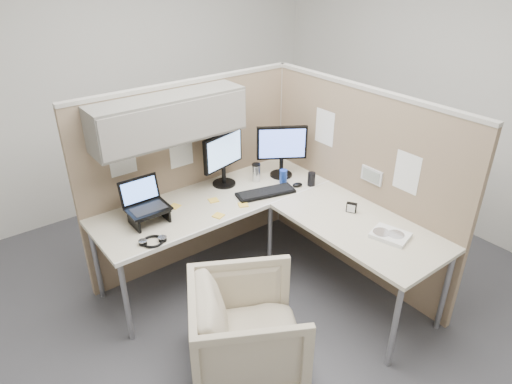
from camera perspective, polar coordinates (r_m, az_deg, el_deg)
ground at (r=3.86m, az=1.11°, el=-13.06°), size 4.50×4.50×0.00m
partition_back at (r=3.76m, az=-9.26°, el=5.25°), size 2.00×0.36×1.63m
partition_right at (r=3.89m, az=12.27°, el=1.22°), size 0.07×2.03×1.63m
desk at (r=3.59m, az=1.52°, el=-2.92°), size 2.00×1.98×0.73m
office_chair at (r=3.10m, az=-1.09°, el=-16.31°), size 0.93×0.95×0.74m
monitor_left at (r=3.85m, az=-4.12°, el=4.61°), size 0.44×0.20×0.47m
monitor_right at (r=4.01m, az=3.25°, el=5.61°), size 0.39×0.27×0.47m
laptop_station at (r=3.47m, az=-13.54°, el=-1.78°), size 0.31×0.26×0.32m
keyboard at (r=3.80m, az=1.21°, el=-0.10°), size 0.52×0.28×0.02m
mouse at (r=3.93m, az=5.20°, el=0.91°), size 0.10×0.08×0.03m
travel_mug at (r=3.99m, az=0.03°, el=2.46°), size 0.08×0.08×0.16m
soda_can_green at (r=3.95m, az=6.94°, el=1.61°), size 0.07×0.07×0.12m
soda_can_silver at (r=3.97m, az=3.43°, el=1.97°), size 0.07×0.07×0.12m
sticky_note_d at (r=3.72m, az=-5.34°, el=-1.03°), size 0.09×0.09×0.01m
sticky_note_a at (r=3.51m, az=-4.73°, el=-2.95°), size 0.10×0.10×0.01m
sticky_note_b at (r=3.64m, az=-1.61°, el=-1.60°), size 0.10×0.10×0.01m
sticky_note_c at (r=3.68m, az=-10.13°, el=-1.76°), size 0.10×0.10×0.01m
headphones at (r=3.27m, az=-12.77°, el=-6.02°), size 0.20×0.20×0.03m
paper_stack at (r=3.38m, az=16.43°, el=-5.20°), size 0.26×0.30×0.03m
desk_clock at (r=3.61m, az=11.84°, el=-1.92°), size 0.07×0.08×0.08m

